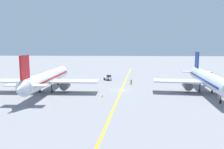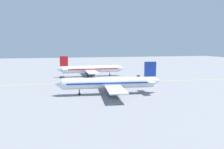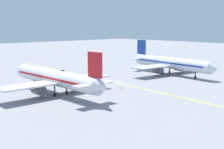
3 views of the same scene
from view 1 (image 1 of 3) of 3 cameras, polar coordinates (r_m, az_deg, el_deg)
ground_plane at (r=62.03m, az=2.46°, el=-4.11°), size 400.00×400.00×0.00m
apron_yellow_centreline at (r=62.03m, az=2.46°, el=-4.11°), size 9.17×119.71×0.01m
airplane_at_gate at (r=62.31m, az=23.82°, el=-1.24°), size 28.36×35.55×10.60m
airplane_adjacent_stand at (r=61.87m, az=-16.54°, el=-0.96°), size 28.08×35.45×10.60m
baggage_tug_white at (r=79.29m, az=-1.07°, el=-0.86°), size 3.29×3.02×2.11m
ground_crew_worker at (r=71.24m, az=5.02°, el=-1.85°), size 0.57×0.29×1.68m
traffic_cone_near_nose at (r=60.81m, az=18.19°, el=-4.46°), size 0.32×0.32×0.55m
traffic_cone_mid_apron at (r=53.80m, az=-2.53°, el=-5.64°), size 0.32×0.32×0.55m
traffic_cone_by_wingtip at (r=78.96m, az=-6.61°, el=-1.41°), size 0.32×0.32×0.55m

